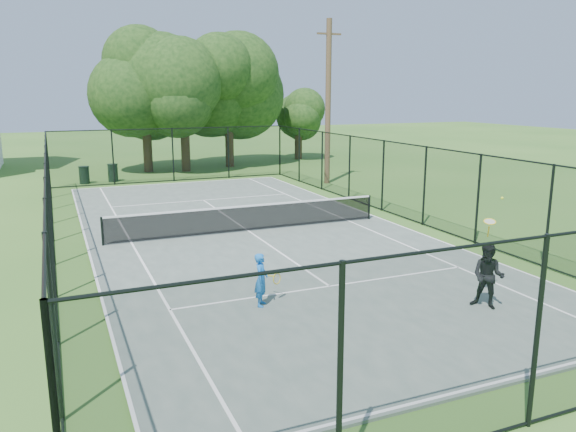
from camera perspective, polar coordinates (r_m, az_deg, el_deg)
name	(u,v)px	position (r m, az deg, el deg)	size (l,w,h in m)	color
ground	(249,233)	(20.25, -4.03, -1.70)	(120.00, 120.00, 0.00)	#356623
tennis_court	(249,232)	(20.24, -4.03, -1.61)	(11.00, 24.00, 0.06)	#505E55
tennis_net	(248,217)	(20.12, -4.05, -0.10)	(10.08, 0.08, 0.95)	black
fence	(248,192)	(19.94, -4.10, 2.49)	(13.10, 26.10, 3.00)	black
tree_near_left	(144,90)	(36.50, -14.38, 12.26)	(6.31, 6.31, 8.22)	#332114
tree_near_mid	(183,97)	(36.28, -10.57, 11.78)	(5.76, 5.76, 7.54)	#332114
tree_near_right	(228,83)	(38.16, -6.10, 13.28)	(6.31, 6.31, 8.71)	#332114
tree_far_right	(298,115)	(42.47, 1.07, 10.22)	(4.02, 4.02, 5.32)	#332114
trash_bin_left	(84,175)	(32.97, -20.00, 3.94)	(0.58, 0.58, 0.96)	black
trash_bin_right	(113,173)	(33.23, -17.36, 4.22)	(0.58, 0.58, 1.00)	black
utility_pole	(328,102)	(30.95, 4.09, 11.48)	(1.40, 0.30, 8.74)	#4C3823
player_blue	(261,280)	(13.11, -2.72, -6.47)	(0.83, 0.55, 1.26)	blue
player_black	(488,276)	(13.71, 19.66, -5.76)	(1.03, 0.96, 2.52)	black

